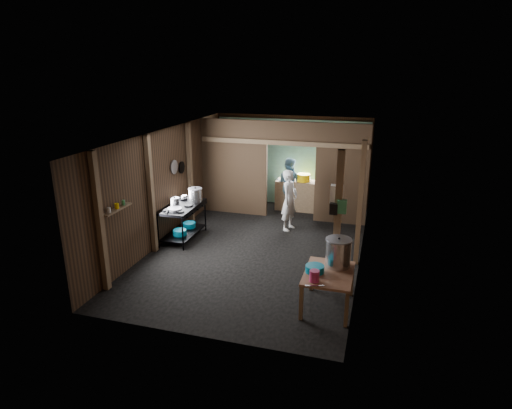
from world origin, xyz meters
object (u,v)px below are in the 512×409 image
(yellow_tub, at_px, (304,178))
(cook, at_px, (289,200))
(stove_pot_large, at_px, (195,195))
(gas_range, at_px, (183,222))
(prep_table, at_px, (328,290))
(pink_bucket, at_px, (314,276))
(stock_pot, at_px, (338,253))

(yellow_tub, height_order, cook, cook)
(stove_pot_large, distance_m, cook, 2.32)
(gas_range, bearing_deg, prep_table, -29.74)
(gas_range, xyz_separation_m, stove_pot_large, (0.17, 0.41, 0.57))
(stove_pot_large, xyz_separation_m, yellow_tub, (2.18, 2.51, -0.03))
(stove_pot_large, relative_size, pink_bucket, 1.78)
(stove_pot_large, bearing_deg, gas_range, -112.61)
(prep_table, bearing_deg, yellow_tub, 105.14)
(pink_bucket, distance_m, cook, 4.01)
(prep_table, xyz_separation_m, pink_bucket, (-0.19, -0.38, 0.42))
(prep_table, height_order, stove_pot_large, stove_pot_large)
(pink_bucket, height_order, cook, cook)
(gas_range, height_order, prep_table, gas_range)
(gas_range, distance_m, cook, 2.66)
(cook, bearing_deg, stock_pot, -140.10)
(stock_pot, height_order, yellow_tub, stock_pot)
(pink_bucket, bearing_deg, stove_pot_large, 139.07)
(stock_pot, bearing_deg, cook, 115.95)
(prep_table, distance_m, stove_pot_large, 4.40)
(prep_table, distance_m, stock_pot, 0.65)
(stock_pot, relative_size, cook, 0.34)
(gas_range, relative_size, stove_pot_large, 4.13)
(prep_table, relative_size, yellow_tub, 2.97)
(pink_bucket, bearing_deg, prep_table, 63.99)
(pink_bucket, relative_size, yellow_tub, 0.52)
(prep_table, relative_size, pink_bucket, 5.76)
(pink_bucket, relative_size, cook, 0.13)
(yellow_tub, bearing_deg, cook, -92.04)
(stove_pot_large, bearing_deg, prep_table, -35.53)
(stove_pot_large, relative_size, stock_pot, 0.65)
(stock_pot, bearing_deg, yellow_tub, 107.25)
(yellow_tub, distance_m, cook, 1.61)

